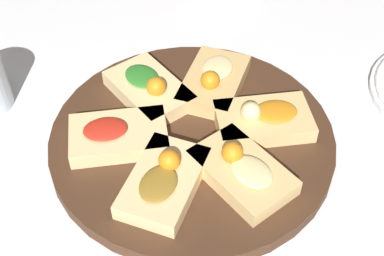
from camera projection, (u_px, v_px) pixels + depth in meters
ground_plane at (192, 144)px, 0.78m from camera, size 3.00×3.00×0.00m
serving_board at (192, 139)px, 0.77m from camera, size 0.41×0.41×0.02m
focaccia_slice_0 at (118, 135)px, 0.74m from camera, size 0.16×0.14×0.03m
focaccia_slice_1 at (164, 181)px, 0.68m from camera, size 0.16×0.14×0.05m
focaccia_slice_2 at (241, 171)px, 0.69m from camera, size 0.08×0.13×0.05m
focaccia_slice_3 at (263, 119)px, 0.76m from camera, size 0.16×0.14×0.05m
focaccia_slice_4 at (214, 81)px, 0.82m from camera, size 0.16×0.14×0.05m
focaccia_slice_5 at (150, 88)px, 0.81m from camera, size 0.09×0.14×0.05m
napkin_stack at (220, 6)px, 1.01m from camera, size 0.14×0.12×0.01m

